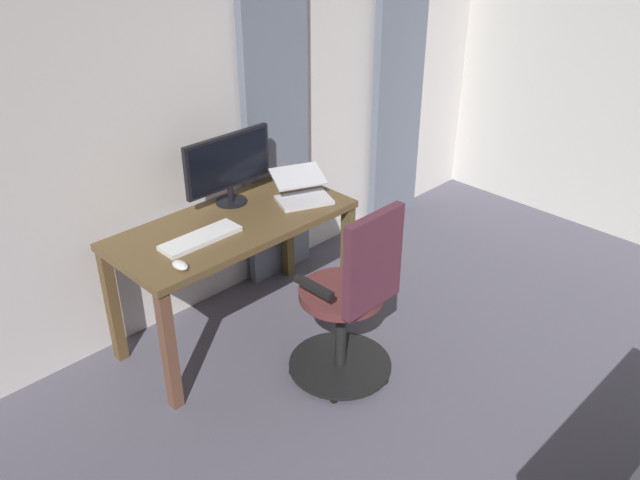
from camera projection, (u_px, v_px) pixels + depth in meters
back_room_partition at (221, 71)px, 3.77m from camera, size 4.89×0.10×2.80m
curtain_left_panel at (400, 62)px, 4.70m from camera, size 0.50×0.06×2.42m
curtain_right_panel at (275, 97)px, 3.98m from camera, size 0.49×0.06×2.42m
desk at (234, 238)px, 3.65m from camera, size 1.35×0.62×0.73m
office_chair at (351, 304)px, 3.37m from camera, size 0.56×0.56×1.03m
computer_monitor at (228, 164)px, 3.69m from camera, size 0.57×0.18×0.41m
computer_keyboard at (201, 238)px, 3.41m from camera, size 0.44×0.14×0.02m
laptop at (302, 191)px, 3.82m from camera, size 0.39×0.39×0.15m
computer_mouse at (180, 265)px, 3.16m from camera, size 0.06×0.10×0.04m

